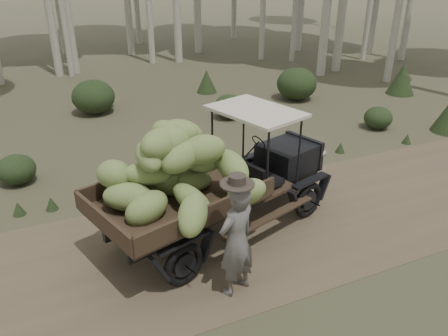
{
  "coord_description": "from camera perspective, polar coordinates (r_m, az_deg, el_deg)",
  "views": [
    {
      "loc": [
        -4.54,
        -6.38,
        4.92
      ],
      "look_at": [
        -1.52,
        0.38,
        1.34
      ],
      "focal_mm": 35.0,
      "sensor_mm": 36.0,
      "label": 1
    }
  ],
  "objects": [
    {
      "name": "ground",
      "position": [
        9.25,
        9.68,
        -6.75
      ],
      "size": [
        120.0,
        120.0,
        0.0
      ],
      "primitive_type": "plane",
      "color": "#473D2B",
      "rests_on": "ground"
    },
    {
      "name": "dirt_track",
      "position": [
        9.25,
        9.68,
        -6.72
      ],
      "size": [
        70.0,
        4.0,
        0.01
      ],
      "primitive_type": "cube",
      "color": "brown",
      "rests_on": "ground"
    },
    {
      "name": "banana_truck",
      "position": [
        7.79,
        -3.56,
        -0.32
      ],
      "size": [
        5.28,
        3.31,
        2.58
      ],
      "rotation": [
        0.0,
        0.0,
        0.3
      ],
      "color": "black",
      "rests_on": "ground"
    },
    {
      "name": "farmer",
      "position": [
        6.82,
        1.63,
        -9.3
      ],
      "size": [
        0.82,
        0.68,
        2.11
      ],
      "rotation": [
        0.0,
        0.0,
        3.5
      ],
      "color": "#534F4C",
      "rests_on": "ground"
    },
    {
      "name": "undergrowth",
      "position": [
        8.04,
        21.41,
        -9.05
      ],
      "size": [
        23.21,
        21.53,
        1.38
      ],
      "color": "#233319",
      "rests_on": "ground"
    }
  ]
}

